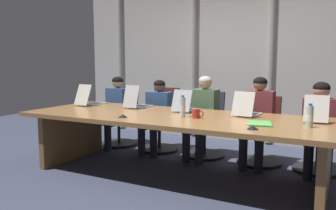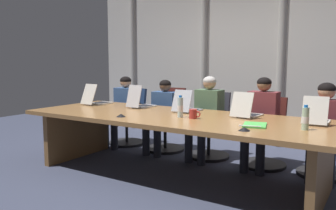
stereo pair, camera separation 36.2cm
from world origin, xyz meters
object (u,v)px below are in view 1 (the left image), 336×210
(person_center, at_px, (202,113))
(person_right_mid, at_px, (258,116))
(office_chair_left_end, at_px, (121,124))
(office_chair_center, at_px, (206,132))
(coffee_mug_near, at_px, (196,113))
(office_chair_right_mid, at_px, (261,138))
(spiral_notepad, at_px, (260,124))
(laptop_center, at_px, (186,107))
(conference_mic_left_side, at_px, (123,116))
(office_chair_right_end, at_px, (318,144))
(person_left_end, at_px, (115,108))
(laptop_left_end, at_px, (91,101))
(laptop_left_mid, at_px, (137,103))
(laptop_right_mid, at_px, (247,111))
(laptop_right_end, at_px, (316,116))
(conference_mic_middle, at_px, (253,127))
(office_chair_left_mid, at_px, (161,127))
(water_bottle_secondary, at_px, (310,117))
(person_left_mid, at_px, (157,112))
(water_bottle_primary, at_px, (183,107))
(person_right_end, at_px, (320,122))

(person_center, bearing_deg, person_right_mid, 93.54)
(office_chair_left_end, distance_m, office_chair_center, 1.52)
(coffee_mug_near, bearing_deg, person_center, 107.99)
(office_chair_right_mid, xyz_separation_m, spiral_notepad, (0.24, -1.19, 0.41))
(laptop_center, xyz_separation_m, conference_mic_left_side, (-0.43, -0.79, -0.04))
(office_chair_right_end, bearing_deg, person_left_end, -90.28)
(laptop_left_end, relative_size, laptop_left_mid, 1.09)
(laptop_right_mid, xyz_separation_m, laptop_right_end, (0.76, -0.03, -0.00))
(person_center, relative_size, conference_mic_middle, 10.67)
(office_chair_left_end, bearing_deg, person_center, 91.01)
(laptop_left_end, bearing_deg, person_center, -65.17)
(office_chair_left_mid, bearing_deg, water_bottle_secondary, 62.98)
(person_left_mid, bearing_deg, laptop_right_end, 75.42)
(laptop_left_mid, relative_size, laptop_center, 1.04)
(office_chair_left_end, relative_size, conference_mic_left_side, 8.47)
(water_bottle_primary, bearing_deg, office_chair_right_end, 39.11)
(office_chair_left_mid, height_order, person_right_end, person_right_end)
(office_chair_center, distance_m, person_center, 0.35)
(laptop_left_mid, height_order, laptop_right_mid, laptop_left_mid)
(laptop_left_mid, relative_size, laptop_right_mid, 1.00)
(laptop_right_mid, height_order, office_chair_right_end, laptop_right_mid)
(water_bottle_secondary, bearing_deg, laptop_center, 162.94)
(person_left_mid, height_order, person_center, person_center)
(laptop_left_mid, xyz_separation_m, laptop_center, (0.75, -0.01, -0.01))
(conference_mic_left_side, bearing_deg, office_chair_left_mid, 101.79)
(person_left_end, xyz_separation_m, person_left_mid, (0.79, -0.00, -0.02))
(person_center, height_order, coffee_mug_near, person_center)
(office_chair_left_mid, relative_size, person_left_mid, 0.88)
(laptop_left_end, xyz_separation_m, office_chair_left_end, (0.02, 0.73, -0.46))
(office_chair_right_end, xyz_separation_m, person_right_end, (0.01, -0.15, 0.31))
(office_chair_left_mid, bearing_deg, coffee_mug_near, 43.48)
(laptop_center, relative_size, spiral_notepad, 1.17)
(laptop_center, relative_size, conference_mic_left_side, 3.73)
(laptop_right_mid, distance_m, water_bottle_primary, 0.77)
(person_center, bearing_deg, spiral_notepad, 48.64)
(office_chair_left_end, height_order, office_chair_right_mid, office_chair_left_end)
(laptop_center, relative_size, office_chair_right_end, 0.45)
(office_chair_left_mid, height_order, spiral_notepad, office_chair_left_mid)
(office_chair_right_end, xyz_separation_m, conference_mic_middle, (-0.48, -1.48, 0.42))
(laptop_left_mid, bearing_deg, laptop_right_mid, -85.72)
(laptop_left_end, height_order, person_center, person_center)
(laptop_left_end, height_order, office_chair_center, laptop_left_end)
(person_right_end, distance_m, water_bottle_primary, 1.70)
(water_bottle_primary, bearing_deg, person_right_end, 34.81)
(coffee_mug_near, bearing_deg, laptop_left_end, 168.07)
(person_right_mid, height_order, water_bottle_secondary, person_right_mid)
(office_chair_center, relative_size, water_bottle_primary, 3.72)
(office_chair_right_end, distance_m, person_right_mid, 0.82)
(person_left_end, bearing_deg, conference_mic_middle, 66.88)
(office_chair_right_mid, distance_m, office_chair_right_end, 0.72)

